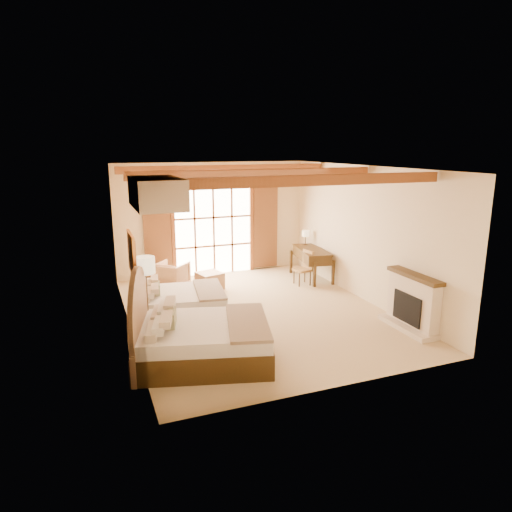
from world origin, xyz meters
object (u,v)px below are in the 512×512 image
bed_far (173,301)px  desk (311,263)px  nightstand (151,332)px  armchair (171,276)px  bed_near (194,338)px

bed_far → desk: size_ratio=1.29×
bed_far → desk: bearing=29.5°
nightstand → armchair: bearing=67.3°
bed_near → bed_far: size_ratio=1.25×
bed_near → bed_far: bed_near is taller
bed_near → armchair: bearing=99.4°
bed_near → armchair: (0.43, 4.32, -0.10)m
nightstand → bed_near: bearing=-60.9°
bed_far → nightstand: 1.48m
nightstand → bed_far: bearing=57.4°
armchair → desk: 3.87m
bed_far → nightstand: bearing=-108.7°
bed_near → armchair: size_ratio=3.47×
nightstand → desk: 5.72m
desk → bed_far: bearing=-148.9°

